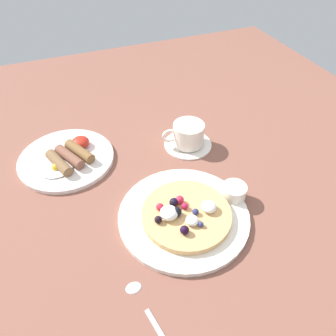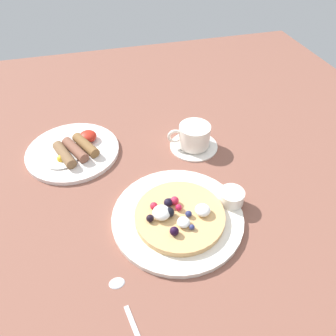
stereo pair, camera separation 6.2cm
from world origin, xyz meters
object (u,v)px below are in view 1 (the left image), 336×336
Objects in this scene: pancake_plate at (184,216)px; syrup_ramekin at (234,191)px; coffee_cup at (188,134)px; breakfast_plate at (66,159)px; teaspoon at (143,303)px; coffee_saucer at (188,144)px.

syrup_ramekin is at bearing 2.91° from pancake_plate.
pancake_plate is at bearing -177.09° from syrup_ramekin.
pancake_plate is 24.33cm from coffee_cup.
pancake_plate is at bearing -53.88° from breakfast_plate.
coffee_cup reaches higher than teaspoon.
coffee_saucer is 3.35cm from coffee_cup.
teaspoon is (-25.77, -14.88, -2.41)cm from syrup_ramekin.
syrup_ramekin reaches higher than coffee_saucer.
breakfast_plate is (-19.87, 27.23, -0.03)cm from pancake_plate.
coffee_cup is (30.46, -5.56, 3.22)cm from breakfast_plate.
coffee_saucer is at bearing 55.72° from teaspoon.
syrup_ramekin is 0.48× the size of coffee_cup.
teaspoon is (-24.32, -35.94, -3.52)cm from coffee_cup.
coffee_saucer is at bearing 93.49° from syrup_ramekin.
breakfast_plate is at bearing 140.17° from syrup_ramekin.
pancake_plate is 1.87× the size of teaspoon.
pancake_plate reaches higher than teaspoon.
coffee_cup reaches higher than breakfast_plate.
coffee_cup is at bearing 172.45° from coffee_saucer.
coffee_saucer is at bearing -7.55° from coffee_cup.
teaspoon is at bearing -133.89° from pancake_plate.
syrup_ramekin is 0.23× the size of breakfast_plate.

